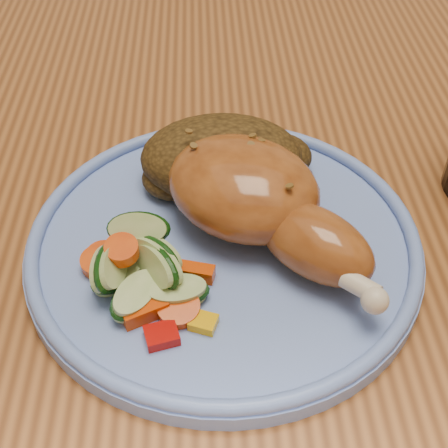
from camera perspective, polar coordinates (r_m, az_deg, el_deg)
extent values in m
cube|color=brown|center=(0.54, 9.07, 4.58)|extent=(0.90, 1.40, 0.04)
cube|color=brown|center=(1.30, -14.89, 9.03)|extent=(0.06, 0.06, 0.71)
cube|color=brown|center=(1.36, 19.55, 9.55)|extent=(0.06, 0.06, 0.71)
cube|color=#4C2D16|center=(1.16, 3.17, 10.30)|extent=(0.42, 0.42, 0.04)
cylinder|color=#4C2D16|center=(1.17, -5.42, -4.18)|extent=(0.04, 0.04, 0.41)
cylinder|color=#4C2D16|center=(1.43, -5.01, 6.57)|extent=(0.04, 0.04, 0.41)
cylinder|color=#4C2D16|center=(1.20, 12.08, -3.60)|extent=(0.04, 0.04, 0.41)
cylinder|color=#4C2D16|center=(1.46, 9.37, 6.85)|extent=(0.04, 0.04, 0.41)
cylinder|color=#6785D2|center=(0.43, 0.00, -2.00)|extent=(0.27, 0.27, 0.01)
torus|color=#6785D2|center=(0.43, 0.00, -0.97)|extent=(0.27, 0.27, 0.01)
ellipsoid|color=#9E5421|center=(0.43, 1.76, 3.37)|extent=(0.14, 0.14, 0.06)
ellipsoid|color=#9E5421|center=(0.40, 8.31, -1.71)|extent=(0.09, 0.09, 0.04)
sphere|color=beige|center=(0.38, 13.64, -6.81)|extent=(0.02, 0.02, 0.02)
ellipsoid|color=#473111|center=(0.46, -0.23, 6.12)|extent=(0.12, 0.09, 0.05)
ellipsoid|color=#473111|center=(0.48, 4.50, 6.15)|extent=(0.06, 0.05, 0.03)
ellipsoid|color=#473111|center=(0.46, -4.48, 4.25)|extent=(0.05, 0.04, 0.02)
cube|color=#A50A05|center=(0.37, -5.73, -10.11)|extent=(0.02, 0.02, 0.01)
cube|color=#E5A507|center=(0.38, -1.89, -8.99)|extent=(0.02, 0.02, 0.01)
cylinder|color=#E04907|center=(0.42, -10.95, -3.11)|extent=(0.02, 0.02, 0.01)
cylinder|color=#E04907|center=(0.39, -9.34, -2.36)|extent=(0.02, 0.02, 0.01)
cube|color=#E04907|center=(0.38, -7.23, -7.97)|extent=(0.03, 0.02, 0.01)
cube|color=#E04907|center=(0.40, -2.64, -4.41)|extent=(0.03, 0.02, 0.01)
cylinder|color=#E04907|center=(0.39, -4.17, -7.72)|extent=(0.03, 0.03, 0.01)
cylinder|color=#E04907|center=(0.42, -11.41, -3.50)|extent=(0.02, 0.02, 0.01)
cylinder|color=#B6C781|center=(0.39, -5.99, -3.78)|extent=(0.04, 0.04, 0.04)
cylinder|color=#B6C781|center=(0.39, -10.45, -3.82)|extent=(0.03, 0.04, 0.04)
cylinder|color=#B6C781|center=(0.39, -8.16, -6.52)|extent=(0.05, 0.05, 0.02)
cylinder|color=#B6C781|center=(0.40, -9.55, -4.50)|extent=(0.05, 0.05, 0.02)
cylinder|color=#B6C781|center=(0.40, -7.83, -0.44)|extent=(0.04, 0.04, 0.03)
cylinder|color=#B6C781|center=(0.39, -4.35, -6.25)|extent=(0.04, 0.04, 0.01)
cylinder|color=#B6C781|center=(0.40, -6.37, -2.83)|extent=(0.04, 0.04, 0.04)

